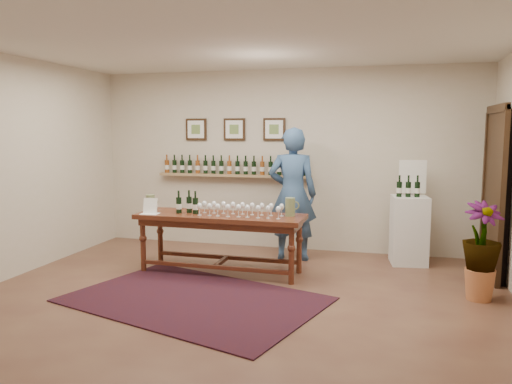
% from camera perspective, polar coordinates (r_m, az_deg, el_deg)
% --- Properties ---
extents(ground, '(6.00, 6.00, 0.00)m').
position_cam_1_polar(ground, '(5.70, -2.11, -12.01)').
color(ground, '#532F24').
rests_on(ground, ground).
extents(room_shell, '(6.00, 6.00, 6.00)m').
position_cam_1_polar(room_shell, '(7.07, 19.10, 0.64)').
color(room_shell, beige).
rests_on(room_shell, ground).
extents(rug, '(3.10, 2.51, 0.01)m').
position_cam_1_polar(rug, '(5.67, -7.07, -12.08)').
color(rug, '#4F150E').
rests_on(rug, ground).
extents(tasting_table, '(2.20, 0.73, 0.78)m').
position_cam_1_polar(tasting_table, '(6.53, -4.07, -3.56)').
color(tasting_table, '#421A10').
rests_on(tasting_table, ground).
extents(table_glasses, '(1.20, 0.28, 0.17)m').
position_cam_1_polar(table_glasses, '(6.38, -1.81, -1.98)').
color(table_glasses, white).
rests_on(table_glasses, tasting_table).
extents(table_bottles, '(0.27, 0.16, 0.29)m').
position_cam_1_polar(table_bottles, '(6.63, -7.77, -1.16)').
color(table_bottles, black).
rests_on(table_bottles, tasting_table).
extents(pitcher_left, '(0.15, 0.15, 0.22)m').
position_cam_1_polar(pitcher_left, '(6.90, -11.98, -1.22)').
color(pitcher_left, '#6C7A4C').
rests_on(pitcher_left, tasting_table).
extents(pitcher_right, '(0.16, 0.16, 0.23)m').
position_cam_1_polar(pitcher_right, '(6.36, 3.92, -1.71)').
color(pitcher_right, '#6C7A4C').
rests_on(pitcher_right, tasting_table).
extents(menu_card, '(0.24, 0.18, 0.21)m').
position_cam_1_polar(menu_card, '(6.67, -11.98, -1.56)').
color(menu_card, white).
rests_on(menu_card, tasting_table).
extents(display_pedestal, '(0.54, 0.54, 0.95)m').
position_cam_1_polar(display_pedestal, '(7.31, 17.08, -4.18)').
color(display_pedestal, white).
rests_on(display_pedestal, ground).
extents(pedestal_bottles, '(0.28, 0.11, 0.27)m').
position_cam_1_polar(pedestal_bottles, '(7.14, 17.01, 0.55)').
color(pedestal_bottles, black).
rests_on(pedestal_bottles, display_pedestal).
extents(info_sign, '(0.38, 0.07, 0.52)m').
position_cam_1_polar(info_sign, '(7.37, 17.45, 1.68)').
color(info_sign, white).
rests_on(info_sign, display_pedestal).
extents(potted_plant, '(0.65, 0.65, 0.94)m').
position_cam_1_polar(potted_plant, '(6.02, 24.34, -6.16)').
color(potted_plant, '#B4683C').
rests_on(potted_plant, ground).
extents(person, '(0.74, 0.52, 1.91)m').
position_cam_1_polar(person, '(7.17, 4.19, -0.25)').
color(person, '#335179').
rests_on(person, ground).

